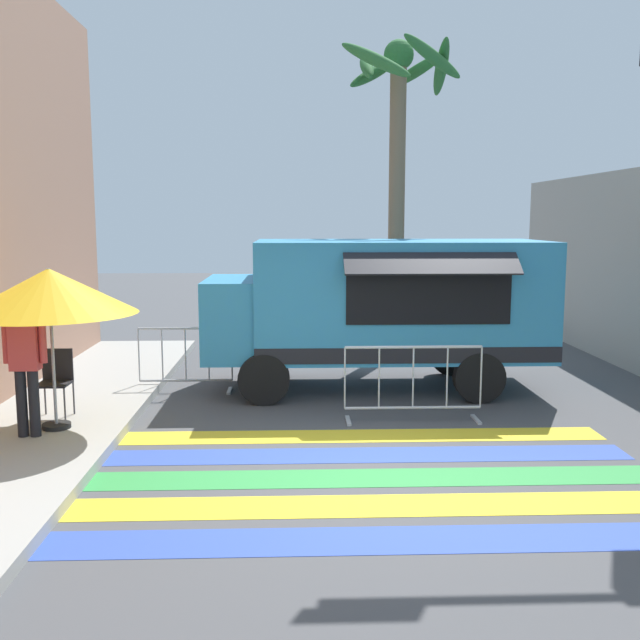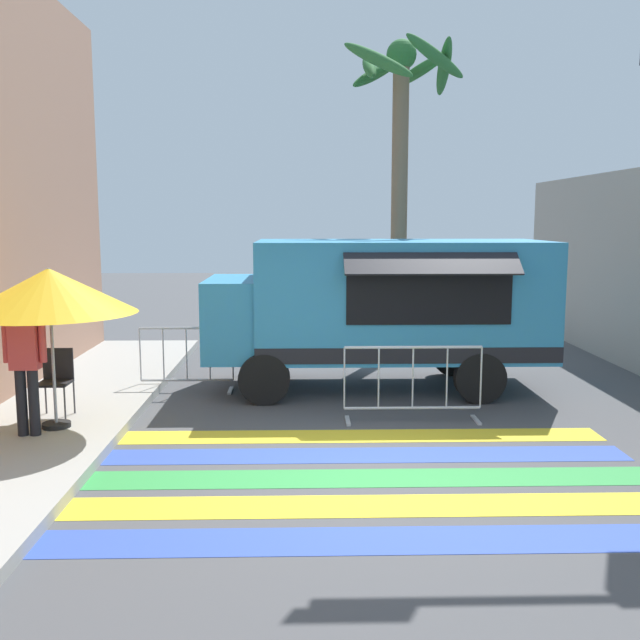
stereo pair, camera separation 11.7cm
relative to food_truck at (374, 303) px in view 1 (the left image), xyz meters
The scene contains 9 objects.
ground_plane 4.23m from the food_truck, 97.43° to the right, with size 60.00×60.00×0.00m, color #4C4C4F.
crosswalk_painted 4.43m from the food_truck, 97.04° to the right, with size 6.40×3.60×0.01m.
food_truck is the anchor object (origin of this frame).
patio_umbrella 5.10m from the food_truck, 149.24° to the right, with size 2.17×2.17×2.05m.
folding_chair 5.03m from the food_truck, 155.83° to the right, with size 0.41×0.41×0.92m.
vendor_person 5.45m from the food_truck, 147.36° to the right, with size 0.53×0.24×1.78m.
barricade_front 2.20m from the food_truck, 80.33° to the right, with size 1.92×0.44×1.07m.
barricade_side 3.21m from the food_truck, behind, with size 1.52×0.44×1.07m.
palm_tree 4.43m from the food_truck, 74.99° to the left, with size 2.57×2.41×6.33m.
Camera 1 is at (-0.79, -7.63, 2.79)m, focal length 40.00 mm.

